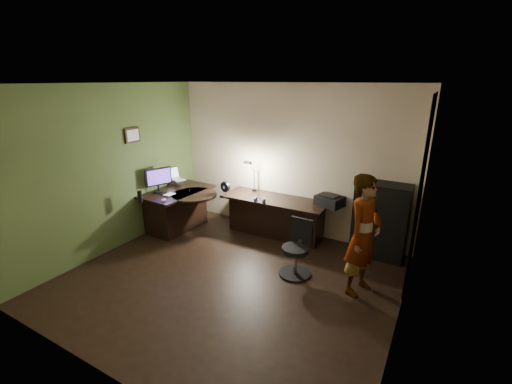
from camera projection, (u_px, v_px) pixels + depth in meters
The scene contains 27 objects.
floor at pixel (229, 279), 4.95m from camera, with size 4.50×4.00×0.01m, color black.
ceiling at pixel (224, 83), 4.10m from camera, with size 4.50×4.00×0.01m, color silver.
wall_back at pixel (289, 161), 6.19m from camera, with size 4.50×0.01×2.70m, color #BFAB8D.
wall_front at pixel (93, 255), 2.87m from camera, with size 4.50×0.01×2.70m, color #BFAB8D.
wall_left at pixel (112, 169), 5.58m from camera, with size 0.01×4.00×2.70m, color #BFAB8D.
wall_right at pixel (411, 224), 3.47m from camera, with size 0.01×4.00×2.70m, color #BFAB8D.
green_wall_overlay at pixel (113, 169), 5.57m from camera, with size 0.00×4.00×2.70m, color #465C2C.
arched_doorway at pixel (419, 196), 4.45m from camera, with size 0.01×0.90×2.60m, color black.
french_door at pixel (397, 275), 3.12m from camera, with size 0.02×0.92×2.10m, color white.
framed_picture at pixel (132, 135), 5.78m from camera, with size 0.04×0.30×0.25m, color black.
desk_left at pixel (178, 210), 6.52m from camera, with size 0.82×1.33×0.77m, color black.
desk_right at pixel (274, 217), 6.23m from camera, with size 1.91×0.67×0.72m, color black.
cabinet at pixel (380, 221), 5.43m from camera, with size 0.82×0.41×1.23m, color black.
laptop_stand at pixel (176, 181), 6.76m from camera, with size 0.22×0.19×0.09m, color silver.
laptop at pixel (177, 175), 6.70m from camera, with size 0.30×0.28×0.21m, color silver.
monitor at pixel (158, 183), 6.24m from camera, with size 0.10×0.50×0.33m, color black.
mouse at pixel (163, 200), 5.82m from camera, with size 0.06×0.09×0.03m, color silver.
phone at pixel (165, 193), 6.19m from camera, with size 0.07×0.13×0.01m, color black.
pen at pixel (190, 190), 6.36m from camera, with size 0.01×0.15×0.01m, color black.
speaker at pixel (140, 197), 5.72m from camera, with size 0.08×0.08×0.20m, color black.
notepad at pixel (169, 194), 6.14m from camera, with size 0.14×0.19×0.01m, color silver.
desk_fan at pixel (226, 189), 6.19m from camera, with size 0.20×0.11×0.30m, color black.
headphones at pixel (260, 200), 5.95m from camera, with size 0.21×0.09×0.10m, color navy.
printer at pixel (330, 200), 5.79m from camera, with size 0.43×0.34×0.19m, color black.
desk_lamp at pixel (254, 175), 6.43m from camera, with size 0.16×0.31×0.68m, color black.
office_chair at pixel (296, 249), 4.94m from camera, with size 0.47×0.47×0.83m, color black.
person at pixel (364, 236), 4.43m from camera, with size 0.59×0.39×1.64m, color #D8A88C.
Camera 1 is at (2.45, -3.56, 2.75)m, focal length 24.00 mm.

